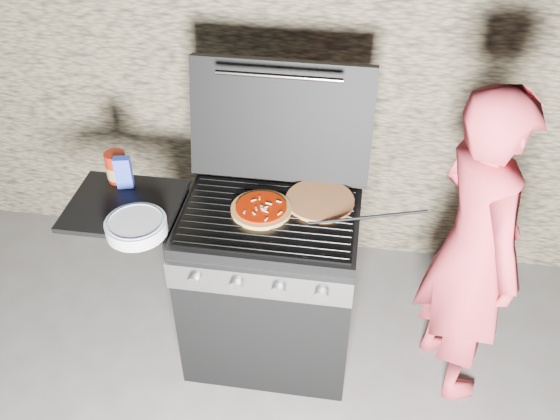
# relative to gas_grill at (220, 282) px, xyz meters

# --- Properties ---
(ground) EXTENTS (50.00, 50.00, 0.00)m
(ground) POSITION_rel_gas_grill_xyz_m (0.25, 0.00, -0.46)
(ground) COLOR #564F49
(stone_wall) EXTENTS (8.00, 0.35, 1.80)m
(stone_wall) POSITION_rel_gas_grill_xyz_m (0.25, 1.05, 0.44)
(stone_wall) COLOR #8B7B59
(stone_wall) RESTS_ON ground
(gas_grill) EXTENTS (1.34, 0.79, 0.91)m
(gas_grill) POSITION_rel_gas_grill_xyz_m (0.00, 0.00, 0.00)
(gas_grill) COLOR black
(gas_grill) RESTS_ON ground
(pizza_topped) EXTENTS (0.35, 0.35, 0.03)m
(pizza_topped) POSITION_rel_gas_grill_xyz_m (0.21, 0.03, 0.47)
(pizza_topped) COLOR tan
(pizza_topped) RESTS_ON gas_grill
(pizza_plain) EXTENTS (0.41, 0.41, 0.02)m
(pizza_plain) POSITION_rel_gas_grill_xyz_m (0.46, 0.13, 0.46)
(pizza_plain) COLOR #D9894D
(pizza_plain) RESTS_ON gas_grill
(sauce_jar) EXTENTS (0.12, 0.12, 0.15)m
(sauce_jar) POSITION_rel_gas_grill_xyz_m (-0.50, 0.17, 0.52)
(sauce_jar) COLOR #941607
(sauce_jar) RESTS_ON gas_grill
(blue_carton) EXTENTS (0.08, 0.06, 0.16)m
(blue_carton) POSITION_rel_gas_grill_xyz_m (-0.45, 0.12, 0.53)
(blue_carton) COLOR #2B40BE
(blue_carton) RESTS_ON gas_grill
(plate_stack) EXTENTS (0.33, 0.33, 0.06)m
(plate_stack) POSITION_rel_gas_grill_xyz_m (-0.29, -0.18, 0.48)
(plate_stack) COLOR silver
(plate_stack) RESTS_ON gas_grill
(person) EXTENTS (0.58, 0.69, 1.62)m
(person) POSITION_rel_gas_grill_xyz_m (1.15, 0.02, 0.35)
(person) COLOR #CF3744
(person) RESTS_ON ground
(tongs) EXTENTS (0.50, 0.07, 0.10)m
(tongs) POSITION_rel_gas_grill_xyz_m (0.68, 0.00, 0.51)
(tongs) COLOR black
(tongs) RESTS_ON gas_grill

